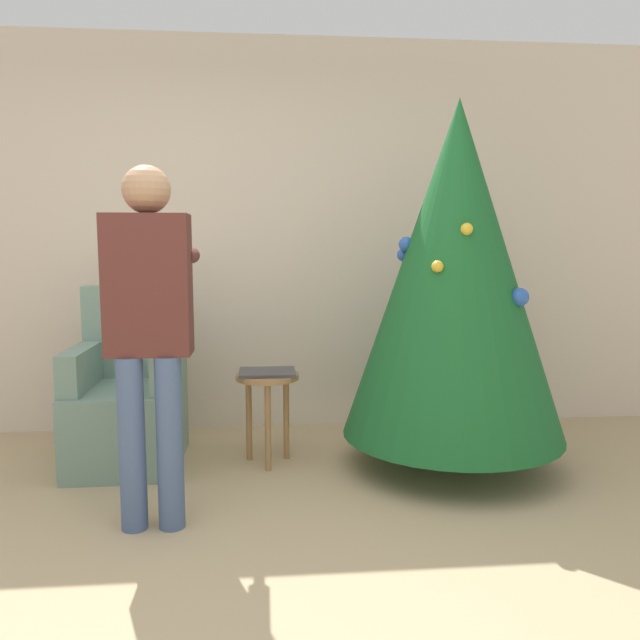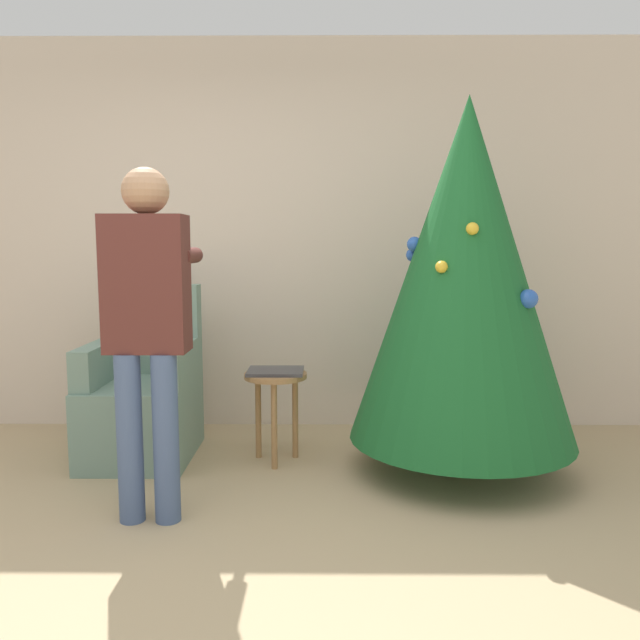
{
  "view_description": "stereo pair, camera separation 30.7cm",
  "coord_description": "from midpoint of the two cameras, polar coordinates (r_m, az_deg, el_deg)",
  "views": [
    {
      "loc": [
        0.27,
        -2.19,
        1.3
      ],
      "look_at": [
        0.56,
        0.94,
        0.92
      ],
      "focal_mm": 35.0,
      "sensor_mm": 36.0,
      "label": 1
    },
    {
      "loc": [
        0.58,
        -2.2,
        1.3
      ],
      "look_at": [
        0.56,
        0.94,
        0.92
      ],
      "focal_mm": 35.0,
      "sensor_mm": 36.0,
      "label": 2
    }
  ],
  "objects": [
    {
      "name": "ground_plane",
      "position": [
        2.59,
        -9.98,
        -23.4
      ],
      "size": [
        14.0,
        14.0,
        0.0
      ],
      "primitive_type": "plane",
      "color": "tan"
    },
    {
      "name": "wall_back",
      "position": [
        4.44,
        -5.15,
        7.55
      ],
      "size": [
        8.0,
        0.06,
        2.7
      ],
      "color": "beige",
      "rests_on": "ground_plane"
    },
    {
      "name": "christmas_tree",
      "position": [
        3.59,
        15.51,
        4.27
      ],
      "size": [
        1.27,
        1.27,
        2.1
      ],
      "color": "brown",
      "rests_on": "ground_plane"
    },
    {
      "name": "armchair",
      "position": [
        3.97,
        -13.72,
        -6.86
      ],
      "size": [
        0.62,
        0.72,
        1.04
      ],
      "color": "gray",
      "rests_on": "ground_plane"
    },
    {
      "name": "person_standing",
      "position": [
        2.96,
        -12.7,
        0.56
      ],
      "size": [
        0.4,
        0.57,
        1.65
      ],
      "color": "#475B84",
      "rests_on": "ground_plane"
    },
    {
      "name": "side_stool",
      "position": [
        3.73,
        -1.72,
        -6.43
      ],
      "size": [
        0.37,
        0.37,
        0.54
      ],
      "color": "#A37547",
      "rests_on": "ground_plane"
    },
    {
      "name": "laptop",
      "position": [
        3.71,
        -1.73,
        -4.74
      ],
      "size": [
        0.33,
        0.26,
        0.02
      ],
      "color": "#38383D",
      "rests_on": "side_stool"
    }
  ]
}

